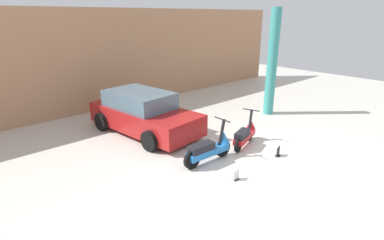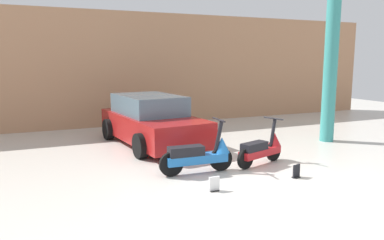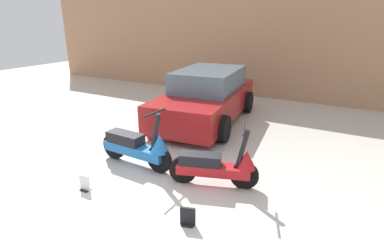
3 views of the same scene
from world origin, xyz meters
name	(u,v)px [view 1 (image 1 of 3)]	position (x,y,z in m)	size (l,w,h in m)	color
ground_plane	(261,169)	(0.00, 0.00, 0.00)	(28.00, 28.00, 0.00)	beige
wall_back	(113,59)	(0.00, 7.34, 1.95)	(19.60, 0.12, 3.91)	tan
scooter_front_left	(210,148)	(-0.66, 1.16, 0.39)	(1.56, 0.56, 1.09)	black
scooter_front_right	(245,134)	(0.87, 1.21, 0.35)	(1.38, 0.70, 1.00)	black
car_rear_left	(143,113)	(-0.75, 4.11, 0.63)	(2.22, 4.06, 1.33)	maroon
placard_near_left_scooter	(236,175)	(-0.87, 0.09, 0.11)	(0.20, 0.12, 0.26)	black
placard_near_right_scooter	(278,152)	(0.95, 0.14, 0.11)	(0.20, 0.16, 0.26)	black
support_column_side	(272,63)	(3.92, 2.51, 1.95)	(0.37, 0.37, 3.91)	teal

